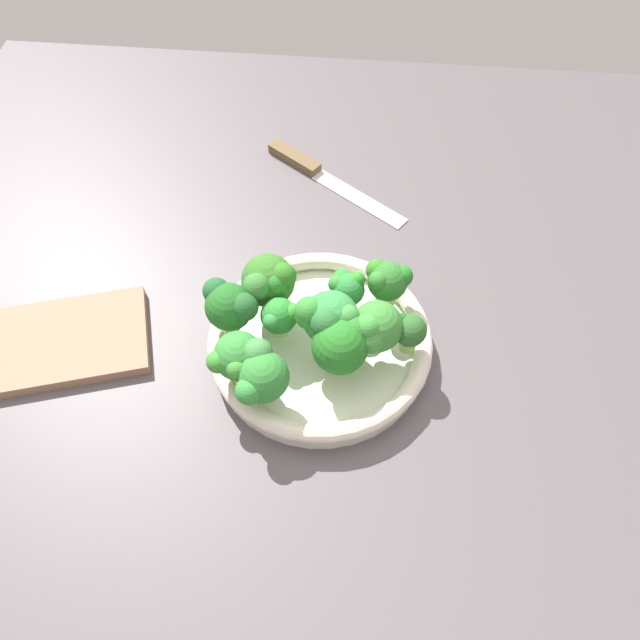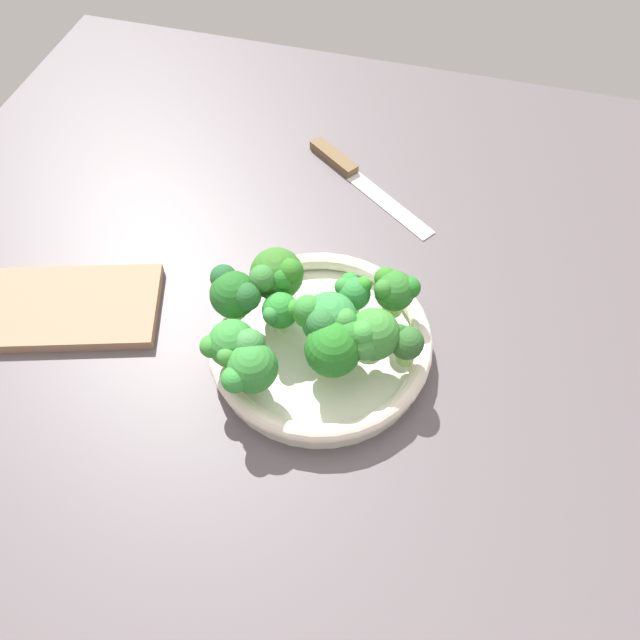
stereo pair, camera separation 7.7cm
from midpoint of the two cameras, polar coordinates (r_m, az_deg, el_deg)
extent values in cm
cube|color=#564E52|center=(84.89, -4.11, -2.81)|extent=(130.00, 130.00, 2.50)
cylinder|color=silver|center=(82.30, -2.68, -2.69)|extent=(27.03, 27.03, 1.83)
torus|color=silver|center=(80.60, -2.74, -1.90)|extent=(28.16, 28.16, 2.24)
cylinder|color=#8CC064|center=(77.55, 2.07, -2.12)|extent=(1.94, 1.94, 2.43)
sphere|color=#398333|center=(74.89, 2.14, -0.76)|extent=(6.16, 6.16, 6.16)
sphere|color=#3C8839|center=(73.47, 1.52, -1.87)|extent=(3.46, 3.46, 3.46)
sphere|color=green|center=(72.84, 1.22, -0.86)|extent=(3.15, 3.15, 3.15)
cylinder|color=#83BD5C|center=(75.10, -7.83, -6.30)|extent=(2.55, 2.55, 1.82)
sphere|color=#318232|center=(72.67, -8.08, -5.20)|extent=(5.93, 5.93, 5.93)
sphere|color=#3E8640|center=(72.61, -8.56, -3.16)|extent=(3.54, 3.54, 3.54)
sphere|color=green|center=(71.60, -9.40, -6.44)|extent=(3.10, 3.10, 3.10)
cylinder|color=#97CB63|center=(77.83, 4.96, -2.14)|extent=(2.09, 2.09, 2.33)
sphere|color=#2C5F28|center=(75.79, 5.09, -1.11)|extent=(4.01, 4.01, 4.01)
sphere|color=#1F5C1A|center=(75.30, 4.37, -0.17)|extent=(1.64, 1.64, 1.64)
sphere|color=#266428|center=(75.60, 4.20, -0.45)|extent=(1.71, 1.71, 1.71)
cylinder|color=#91CA64|center=(81.37, -0.29, 1.49)|extent=(1.80, 1.80, 1.93)
sphere|color=#2D8039|center=(79.52, -0.30, 2.51)|extent=(4.23, 4.23, 4.23)
sphere|color=#348136|center=(79.14, -1.26, 3.01)|extent=(2.26, 2.26, 2.26)
sphere|color=#308B28|center=(79.00, 0.46, 3.38)|extent=(2.11, 2.11, 2.11)
sphere|color=#2C8B31|center=(79.96, -0.81, 3.54)|extent=(2.33, 2.33, 2.33)
cylinder|color=#99C975|center=(82.70, -7.13, 1.97)|extent=(2.19, 2.19, 1.69)
sphere|color=#346F26|center=(80.34, -7.35, 3.30)|extent=(6.74, 6.74, 6.74)
sphere|color=#2E7220|center=(78.22, -6.10, 3.72)|extent=(3.26, 3.26, 3.26)
sphere|color=#287825|center=(78.23, -6.79, 3.02)|extent=(3.11, 3.11, 3.11)
sphere|color=#357832|center=(77.74, -8.46, 2.73)|extent=(3.40, 3.40, 3.40)
cylinder|color=#93CB5A|center=(76.16, -1.18, -3.90)|extent=(2.27, 2.27, 2.14)
sphere|color=#247322|center=(73.45, -1.22, -2.58)|extent=(6.58, 6.58, 6.58)
sphere|color=#307826|center=(74.26, -0.96, -0.79)|extent=(3.59, 3.59, 3.59)
sphere|color=#297128|center=(73.32, 0.15, -1.30)|extent=(3.95, 3.95, 3.95)
sphere|color=#296B30|center=(73.20, -2.44, -0.49)|extent=(3.78, 3.78, 3.78)
cylinder|color=#A1C965|center=(76.82, -9.87, -4.49)|extent=(2.74, 2.74, 1.99)
sphere|color=#338635|center=(74.41, -10.18, -3.34)|extent=(5.78, 5.78, 5.78)
sphere|color=#378C30|center=(74.04, -11.97, -3.83)|extent=(2.71, 2.71, 2.71)
sphere|color=#3B8933|center=(72.51, -10.40, -4.50)|extent=(2.37, 2.37, 2.37)
cylinder|color=#91D662|center=(81.77, 3.15, 2.00)|extent=(2.56, 2.56, 2.38)
sphere|color=#2D7028|center=(79.56, 3.24, 3.25)|extent=(5.03, 5.03, 5.03)
sphere|color=#327923|center=(79.71, 2.29, 4.26)|extent=(2.79, 2.79, 2.79)
sphere|color=#227421|center=(79.37, 4.51, 3.69)|extent=(2.76, 2.76, 2.76)
sphere|color=#32782B|center=(77.79, 2.34, 3.29)|extent=(2.33, 2.33, 2.33)
cylinder|color=#78B15C|center=(78.11, -1.89, -1.51)|extent=(2.33, 2.33, 2.42)
sphere|color=#348D41|center=(75.33, -1.96, -0.06)|extent=(6.70, 6.70, 6.70)
sphere|color=#3D8E3B|center=(73.43, -0.56, 0.09)|extent=(2.90, 2.90, 2.90)
sphere|color=#348833|center=(74.21, -3.91, 0.59)|extent=(3.51, 3.51, 3.51)
sphere|color=green|center=(74.56, -4.00, 0.14)|extent=(3.11, 3.11, 3.11)
cylinder|color=#8DCE5A|center=(80.97, -10.52, -0.24)|extent=(2.42, 2.42, 1.87)
sphere|color=#216322|center=(78.71, -10.82, 0.97)|extent=(5.90, 5.90, 5.90)
sphere|color=#215A2C|center=(79.17, -11.93, 2.33)|extent=(3.32, 3.32, 3.32)
sphere|color=#235B28|center=(77.09, -9.58, 0.96)|extent=(3.49, 3.49, 3.49)
cylinder|color=#A1D773|center=(79.52, -6.33, -0.83)|extent=(2.10, 2.10, 1.86)
sphere|color=#2A842F|center=(77.58, -6.49, 0.18)|extent=(4.50, 4.50, 4.50)
sphere|color=#318238|center=(76.29, -7.16, -0.35)|extent=(2.21, 2.21, 2.21)
sphere|color=#348C26|center=(76.75, -5.35, 0.40)|extent=(2.48, 2.48, 2.48)
sphere|color=#348428|center=(76.37, -6.91, -0.28)|extent=(1.96, 1.96, 1.96)
cube|color=silver|center=(100.82, 1.22, 10.57)|extent=(15.36, 11.97, 0.40)
cube|color=brown|center=(107.19, -4.39, 13.97)|extent=(9.10, 7.36, 1.50)
cube|color=#986F54|center=(91.35, -25.23, -2.15)|extent=(28.15, 20.10, 1.60)
camera|label=1|loc=(0.04, -92.87, -3.98)|focal=36.24mm
camera|label=2|loc=(0.04, 87.13, 3.98)|focal=36.24mm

